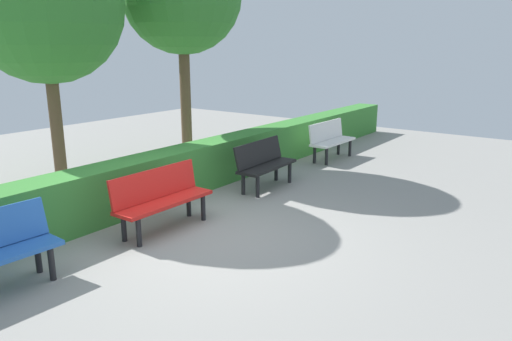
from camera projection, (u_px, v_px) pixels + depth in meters
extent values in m
plane|color=gray|center=(210.00, 236.00, 6.62)|extent=(20.17, 20.17, 0.00)
cube|color=white|center=(333.00, 142.00, 10.94)|extent=(1.43, 0.46, 0.05)
cube|color=white|center=(326.00, 131.00, 10.99)|extent=(1.42, 0.13, 0.42)
cylinder|color=black|center=(350.00, 148.00, 11.34)|extent=(0.07, 0.07, 0.39)
cylinder|color=black|center=(338.00, 146.00, 11.51)|extent=(0.07, 0.07, 0.39)
cylinder|color=black|center=(326.00, 156.00, 10.48)|extent=(0.07, 0.07, 0.39)
cylinder|color=black|center=(315.00, 155.00, 10.65)|extent=(0.07, 0.07, 0.39)
cube|color=black|center=(267.00, 166.00, 8.71)|extent=(1.43, 0.48, 0.05)
cube|color=black|center=(259.00, 152.00, 8.76)|extent=(1.41, 0.20, 0.42)
cylinder|color=black|center=(290.00, 173.00, 9.14)|extent=(0.07, 0.07, 0.39)
cylinder|color=black|center=(276.00, 170.00, 9.30)|extent=(0.07, 0.07, 0.39)
cylinder|color=black|center=(258.00, 186.00, 8.24)|extent=(0.07, 0.07, 0.39)
cylinder|color=black|center=(243.00, 184.00, 8.40)|extent=(0.07, 0.07, 0.39)
cube|color=red|center=(165.00, 202.00, 6.72)|extent=(1.53, 0.44, 0.05)
cube|color=red|center=(155.00, 184.00, 6.77)|extent=(1.52, 0.12, 0.42)
cylinder|color=black|center=(203.00, 208.00, 7.16)|extent=(0.07, 0.07, 0.39)
cylinder|color=black|center=(189.00, 204.00, 7.34)|extent=(0.07, 0.07, 0.39)
cylinder|color=black|center=(139.00, 232.00, 6.22)|extent=(0.07, 0.07, 0.39)
cylinder|color=black|center=(124.00, 227.00, 6.39)|extent=(0.07, 0.07, 0.39)
cylinder|color=black|center=(52.00, 264.00, 5.32)|extent=(0.07, 0.07, 0.39)
cylinder|color=black|center=(38.00, 256.00, 5.51)|extent=(0.07, 0.07, 0.39)
cube|color=#387F33|center=(180.00, 171.00, 8.38)|extent=(16.17, 0.59, 0.81)
cylinder|color=brown|center=(186.00, 99.00, 10.44)|extent=(0.23, 0.23, 2.84)
cylinder|color=brown|center=(56.00, 122.00, 8.67)|extent=(0.22, 0.22, 2.41)
sphere|color=#337A2D|center=(44.00, 4.00, 8.16)|extent=(2.70, 2.70, 2.70)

